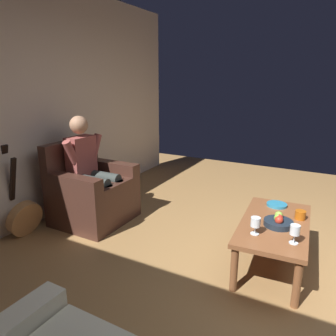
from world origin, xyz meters
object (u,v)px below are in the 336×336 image
person_seated (91,166)px  decorative_dish (277,205)px  fruit_bowl (278,222)px  guitar (24,216)px  wine_glass_near (295,231)px  candle_jar (300,215)px  coffee_table (274,228)px  armchair (92,193)px  wine_glass_far (255,223)px

person_seated → decorative_dish: 2.09m
fruit_bowl → guitar: bearing=-76.1°
guitar → fruit_bowl: (-0.62, 2.53, 0.24)m
wine_glass_near → candle_jar: 0.50m
candle_jar → fruit_bowl: bearing=-32.8°
person_seated → wine_glass_near: (0.29, 2.29, -0.14)m
coffee_table → guitar: guitar is taller
coffee_table → wine_glass_near: wine_glass_near is taller
wine_glass_near → decorative_dish: (-0.71, -0.25, -0.09)m
wine_glass_near → decorative_dish: 0.76m
wine_glass_near → candle_jar: size_ratio=1.64×
wine_glass_near → fruit_bowl: bearing=-148.2°
guitar → wine_glass_near: 2.73m
coffee_table → guitar: (0.68, -2.49, -0.14)m
candle_jar → armchair: bearing=-85.0°
person_seated → wine_glass_far: 2.01m
armchair → candle_jar: 2.31m
armchair → wine_glass_far: 2.03m
guitar → candle_jar: bearing=107.8°
wine_glass_far → guitar: bearing=-81.0°
wine_glass_near → candle_jar: bearing=-179.0°
person_seated → fruit_bowl: 2.14m
armchair → wine_glass_far: size_ratio=6.50×
decorative_dish → coffee_table: bearing=7.8°
armchair → person_seated: size_ratio=0.76×
candle_jar → wine_glass_far: bearing=-31.3°
wine_glass_far → candle_jar: bearing=148.7°
armchair → wine_glass_near: size_ratio=6.21×
coffee_table → wine_glass_far: bearing=-19.2°
guitar → fruit_bowl: bearing=103.9°
armchair → decorative_dish: 2.10m
coffee_table → candle_jar: bearing=133.5°
decorative_dish → wine_glass_far: bearing=-4.2°
guitar → decorative_dish: (-1.08, 2.44, 0.21)m
armchair → wine_glass_far: (0.28, 2.00, 0.19)m
armchair → wine_glass_far: bearing=82.1°
coffee_table → wine_glass_near: bearing=32.0°
coffee_table → person_seated: bearing=-89.3°
person_seated → fruit_bowl: (0.03, 2.13, -0.20)m
fruit_bowl → wine_glass_far: bearing=-29.8°
person_seated → candle_jar: (-0.20, 2.28, -0.20)m
coffee_table → guitar: bearing=-74.7°
person_seated → candle_jar: 2.30m
armchair → wine_glass_near: armchair is taller
candle_jar → coffee_table: bearing=-46.5°
person_seated → wine_glass_far: person_seated is taller
candle_jar → guitar: bearing=-72.2°
guitar → candle_jar: size_ratio=10.69×
coffee_table → wine_glass_far: 0.36m
armchair → coffee_table: size_ratio=0.84×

